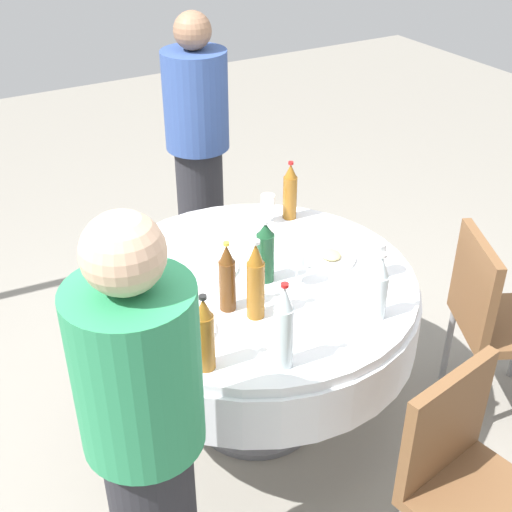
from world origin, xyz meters
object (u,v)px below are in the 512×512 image
object	(u,v)px
chair_right	(492,312)
wine_glass_right	(268,203)
wine_glass_mid	(297,260)
person_near	(146,442)
bottle_clear_south	(284,328)
bottle_dark_green_north	(265,253)
wine_glass_inner	(377,251)
chair_north	(465,476)
dining_table	(256,309)
bottle_amber_mid	(256,282)
bottle_brown_right	(227,279)
plate_east	(210,267)
bottle_clear_inner	(379,288)
bottle_amber_west	(205,335)
plate_rear	(183,330)
bottle_amber_near	(290,192)
plate_left	(330,258)
person_west	(198,150)

from	to	relation	value
chair_right	wine_glass_right	bearing A→B (deg)	-116.34
wine_glass_mid	person_near	bearing A→B (deg)	121.85
bottle_clear_south	bottle_dark_green_north	bearing A→B (deg)	-23.84
wine_glass_inner	chair_north	size ratio (longest dim) A/B	0.18
wine_glass_right	wine_glass_inner	bearing A→B (deg)	-165.88
dining_table	bottle_clear_south	distance (m)	0.61
bottle_amber_mid	bottle_brown_right	xyz separation A→B (m)	(0.09, 0.07, -0.02)
plate_east	bottle_clear_inner	bearing A→B (deg)	-146.55
plate_east	person_near	size ratio (longest dim) A/B	0.15
bottle_clear_inner	bottle_brown_right	world-z (taller)	bottle_brown_right
dining_table	bottle_amber_west	distance (m)	0.62
plate_east	wine_glass_inner	bearing A→B (deg)	-123.72
chair_right	bottle_clear_inner	bearing A→B (deg)	-64.43
plate_rear	bottle_dark_green_north	bearing A→B (deg)	-71.31
chair_right	chair_north	world-z (taller)	same
bottle_clear_inner	plate_rear	distance (m)	0.72
bottle_amber_mid	bottle_clear_south	bearing A→B (deg)	168.79
bottle_amber_west	bottle_clear_south	xyz separation A→B (m)	(-0.11, -0.23, 0.02)
dining_table	bottle_amber_near	bearing A→B (deg)	-46.72
plate_rear	bottle_clear_south	bearing A→B (deg)	-146.27
wine_glass_mid	dining_table	bearing A→B (deg)	46.11
bottle_amber_west	bottle_brown_right	distance (m)	0.34
bottle_brown_right	bottle_dark_green_north	distance (m)	0.24
chair_north	person_near	bearing A→B (deg)	-33.14
wine_glass_mid	plate_east	bearing A→B (deg)	42.92
bottle_clear_inner	plate_rear	xyz separation A→B (m)	(0.27, 0.66, -0.12)
bottle_amber_west	plate_rear	distance (m)	0.25
bottle_amber_near	plate_left	world-z (taller)	bottle_amber_near
wine_glass_right	plate_left	bearing A→B (deg)	-171.60
bottle_amber_mid	plate_rear	distance (m)	0.31
bottle_amber_near	person_near	bearing A→B (deg)	132.04
person_west	chair_right	bearing A→B (deg)	-54.80
person_near	dining_table	bearing A→B (deg)	-90.00
plate_east	chair_north	bearing A→B (deg)	-165.22
wine_glass_inner	bottle_amber_west	bearing A→B (deg)	100.96
bottle_amber_mid	plate_rear	size ratio (longest dim) A/B	1.36
bottle_dark_green_north	person_near	xyz separation A→B (m)	(-0.61, 0.75, -0.07)
bottle_amber_near	chair_north	size ratio (longest dim) A/B	0.32
bottle_amber_west	person_near	xyz separation A→B (m)	(-0.26, 0.31, -0.08)
bottle_amber_mid	wine_glass_inner	bearing A→B (deg)	-90.34
bottle_clear_south	wine_glass_right	xyz separation A→B (m)	(0.87, -0.45, -0.06)
bottle_amber_near	bottle_amber_mid	world-z (taller)	bottle_amber_mid
plate_left	person_west	bearing A→B (deg)	1.28
bottle_brown_right	bottle_amber_near	bearing A→B (deg)	-49.92
person_west	plate_east	bearing A→B (deg)	-98.46
bottle_amber_near	plate_left	distance (m)	0.42
bottle_amber_west	person_near	bearing A→B (deg)	129.31
bottle_amber_mid	person_west	world-z (taller)	person_west
wine_glass_right	person_near	size ratio (longest dim) A/B	0.09
bottle_amber_mid	plate_east	size ratio (longest dim) A/B	1.39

